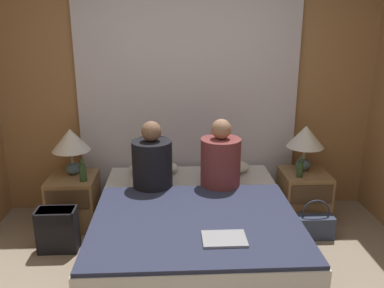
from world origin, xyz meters
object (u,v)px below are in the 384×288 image
object	(u,v)px
lamp_left	(71,142)
person_right_in_bed	(221,160)
pillow_left	(154,168)
pillow_right	(225,167)
laptop_on_bed	(224,239)
handbag_on_floor	(315,226)
nightstand_left	(74,201)
bed	(194,233)
lamp_right	(305,139)
beer_bottle_on_left_stand	(83,172)
beer_bottle_on_right_stand	(300,169)
backpack_on_floor	(57,227)
nightstand_right	(303,196)
person_left_in_bed	(152,162)

from	to	relation	value
lamp_left	person_right_in_bed	bearing A→B (deg)	-13.35
pillow_left	pillow_right	distance (m)	0.72
lamp_left	laptop_on_bed	distance (m)	1.90
person_right_in_bed	handbag_on_floor	world-z (taller)	person_right_in_bed
pillow_left	handbag_on_floor	size ratio (longest dim) A/B	1.26
nightstand_left	bed	bearing A→B (deg)	-29.58
lamp_right	person_right_in_bed	xyz separation A→B (m)	(-0.88, -0.33, -0.09)
lamp_right	beer_bottle_on_left_stand	size ratio (longest dim) A/B	2.08
beer_bottle_on_right_stand	laptop_on_bed	bearing A→B (deg)	-127.48
bed	beer_bottle_on_right_stand	world-z (taller)	beer_bottle_on_right_stand
pillow_right	laptop_on_bed	bearing A→B (deg)	-97.66
backpack_on_floor	person_right_in_bed	bearing A→B (deg)	8.38
beer_bottle_on_right_stand	backpack_on_floor	size ratio (longest dim) A/B	0.53
pillow_right	person_right_in_bed	distance (m)	0.44
nightstand_right	lamp_left	world-z (taller)	lamp_left
lamp_right	beer_bottle_on_left_stand	distance (m)	2.18
pillow_right	backpack_on_floor	bearing A→B (deg)	-159.19
pillow_right	beer_bottle_on_right_stand	world-z (taller)	beer_bottle_on_right_stand
lamp_right	pillow_right	world-z (taller)	lamp_right
lamp_left	person_left_in_bed	size ratio (longest dim) A/B	0.73
person_left_in_bed	backpack_on_floor	distance (m)	1.00
nightstand_left	handbag_on_floor	bearing A→B (deg)	-9.18
person_left_in_bed	handbag_on_floor	distance (m)	1.63
nightstand_right	laptop_on_bed	size ratio (longest dim) A/B	1.69
pillow_left	backpack_on_floor	distance (m)	1.07
beer_bottle_on_right_stand	lamp_right	bearing A→B (deg)	63.46
lamp_left	lamp_right	size ratio (longest dim) A/B	1.00
lamp_left	laptop_on_bed	xyz separation A→B (m)	(1.32, -1.33, -0.31)
pillow_left	pillow_right	world-z (taller)	same
person_right_in_bed	lamp_left	bearing A→B (deg)	166.65
nightstand_left	lamp_left	size ratio (longest dim) A/B	1.11
nightstand_left	handbag_on_floor	xyz separation A→B (m)	(2.29, -0.37, -0.14)
nightstand_right	lamp_left	distance (m)	2.37
beer_bottle_on_right_stand	nightstand_right	bearing A→B (deg)	49.43
nightstand_left	laptop_on_bed	bearing A→B (deg)	-43.41
bed	laptop_on_bed	xyz separation A→B (m)	(0.18, -0.60, 0.28)
nightstand_left	pillow_left	distance (m)	0.85
person_left_in_bed	person_right_in_bed	world-z (taller)	person_right_in_bed
lamp_right	person_right_in_bed	size ratio (longest dim) A/B	0.71
beer_bottle_on_left_stand	handbag_on_floor	world-z (taller)	beer_bottle_on_left_stand
nightstand_right	lamp_right	distance (m)	0.59
nightstand_left	pillow_left	world-z (taller)	pillow_left
beer_bottle_on_left_stand	lamp_left	bearing A→B (deg)	125.61
lamp_left	beer_bottle_on_right_stand	bearing A→B (deg)	-4.86
beer_bottle_on_left_stand	lamp_right	bearing A→B (deg)	4.96
laptop_on_bed	beer_bottle_on_right_stand	bearing A→B (deg)	52.52
nightstand_left	lamp_right	bearing A→B (deg)	1.95
pillow_right	beer_bottle_on_left_stand	bearing A→B (deg)	-170.61
lamp_right	pillow_right	bearing A→B (deg)	177.08
bed	person_left_in_bed	size ratio (longest dim) A/B	3.08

